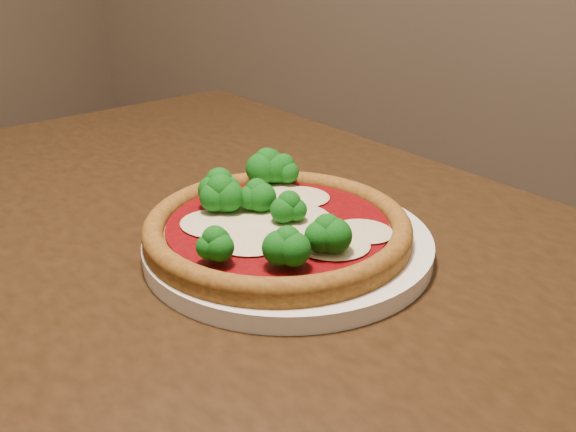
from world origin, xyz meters
The scene contains 3 objects.
dining_table centered at (0.18, -0.10, 0.65)m, with size 1.45×1.22×0.75m.
plate centered at (0.20, -0.02, 0.76)m, with size 0.29×0.29×0.02m, color white.
pizza centered at (0.19, -0.03, 0.78)m, with size 0.26×0.26×0.06m.
Camera 1 is at (0.48, -0.52, 1.05)m, focal length 40.00 mm.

